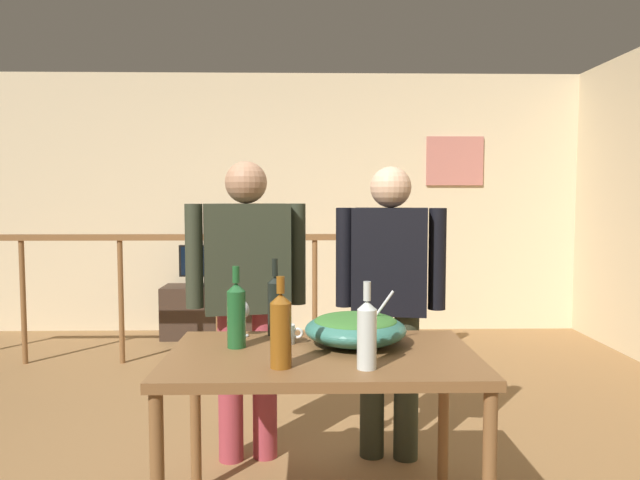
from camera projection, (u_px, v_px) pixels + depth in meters
ground_plane at (252, 474)px, 2.96m from camera, size 8.56×8.56×0.00m
back_wall at (280, 203)px, 6.15m from camera, size 6.28×0.10×2.66m
framed_picture at (455, 161)px, 6.10m from camera, size 0.59×0.03×0.50m
stair_railing at (242, 275)px, 4.92m from camera, size 4.13×0.10×1.13m
tv_console at (209, 311)px, 5.86m from camera, size 0.90×0.40×0.51m
flat_screen_tv at (208, 262)px, 5.80m from camera, size 0.56×0.12×0.41m
serving_table at (322, 372)px, 2.39m from camera, size 1.24×0.78×0.76m
salad_bowl at (355, 328)px, 2.51m from camera, size 0.43×0.43×0.23m
wine_glass at (240, 311)px, 2.65m from camera, size 0.08×0.08×0.17m
wine_bottle_clear at (367, 333)px, 2.15m from camera, size 0.07×0.07×0.32m
wine_bottle_dark at (275, 304)px, 2.68m from camera, size 0.07×0.07×0.35m
wine_bottle_amber at (281, 329)px, 2.16m from camera, size 0.08×0.08×0.34m
wine_bottle_green at (236, 314)px, 2.46m from camera, size 0.08×0.08×0.34m
mug_white at (287, 334)px, 2.53m from camera, size 0.11×0.08×0.08m
person_standing_left at (247, 284)px, 3.07m from camera, size 0.61×0.30×1.57m
person_standing_right at (390, 289)px, 3.09m from camera, size 0.56×0.29×1.55m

